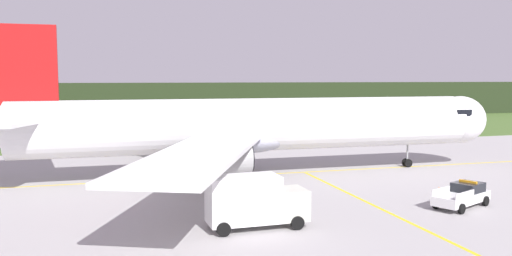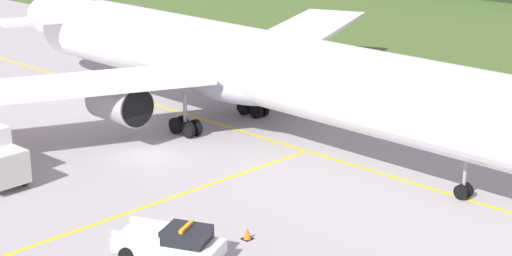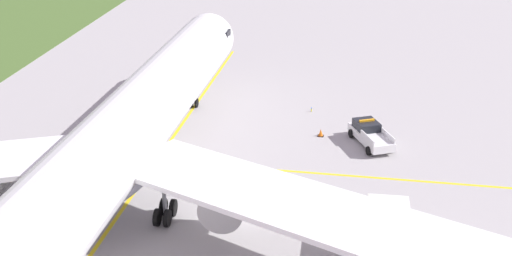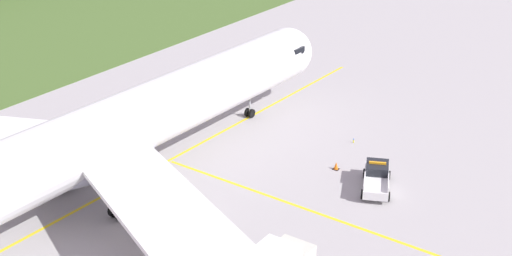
% 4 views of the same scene
% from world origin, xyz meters
% --- Properties ---
extents(ground, '(320.00, 320.00, 0.00)m').
position_xyz_m(ground, '(0.00, 0.00, 0.00)').
color(ground, '#A09C9C').
extents(taxiway_centerline_main, '(73.47, 2.31, 0.01)m').
position_xyz_m(taxiway_centerline_main, '(1.76, 8.09, 0.00)').
color(taxiway_centerline_main, yellow).
rests_on(taxiway_centerline_main, ground).
extents(taxiway_centerline_spur, '(1.34, 37.93, 0.01)m').
position_xyz_m(taxiway_centerline_spur, '(6.57, -11.31, 0.00)').
color(taxiway_centerline_spur, yellow).
rests_on(taxiway_centerline_spur, ground).
extents(airliner, '(55.80, 51.90, 14.47)m').
position_xyz_m(airliner, '(1.02, 8.11, 4.92)').
color(airliner, white).
rests_on(airliner, ground).
extents(ops_pickup_truck, '(5.73, 3.95, 1.94)m').
position_xyz_m(ops_pickup_truck, '(12.90, -9.27, 0.90)').
color(ops_pickup_truck, silver).
rests_on(ops_pickup_truck, ground).
extents(apron_cone, '(0.53, 0.53, 0.67)m').
position_xyz_m(apron_cone, '(13.92, -5.06, 0.32)').
color(apron_cone, black).
rests_on(apron_cone, ground).
extents(taxiway_edge_light_east, '(0.12, 0.12, 0.42)m').
position_xyz_m(taxiway_edge_light_east, '(19.58, -3.89, 0.23)').
color(taxiway_edge_light_east, yellow).
rests_on(taxiway_edge_light_east, ground).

